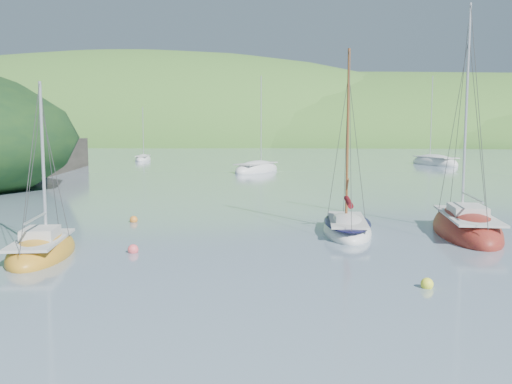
# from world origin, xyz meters

# --- Properties ---
(ground) EXTENTS (700.00, 700.00, 0.00)m
(ground) POSITION_xyz_m (0.00, 0.00, 0.00)
(ground) COLOR slate
(ground) RESTS_ON ground
(shoreline_hills) EXTENTS (690.00, 135.00, 56.00)m
(shoreline_hills) POSITION_xyz_m (-9.66, 172.42, 0.00)
(shoreline_hills) COLOR #43772D
(shoreline_hills) RESTS_ON ground
(daysailer_white) EXTENTS (2.26, 5.92, 9.05)m
(daysailer_white) POSITION_xyz_m (3.48, 8.91, 0.21)
(daysailer_white) COLOR white
(daysailer_white) RESTS_ON ground
(sloop_red) EXTENTS (2.81, 7.72, 11.33)m
(sloop_red) POSITION_xyz_m (8.84, 9.15, 0.22)
(sloop_red) COLOR maroon
(sloop_red) RESTS_ON ground
(sailboat_yellow) EXTENTS (3.19, 5.75, 7.20)m
(sailboat_yellow) POSITION_xyz_m (-8.23, 2.84, 0.17)
(sailboat_yellow) COLOR #C68621
(sailboat_yellow) RESTS_ON ground
(distant_sloop_a) EXTENTS (5.73, 8.42, 11.36)m
(distant_sloop_a) POSITION_xyz_m (-4.65, 44.64, 0.19)
(distant_sloop_a) COLOR white
(distant_sloop_a) RESTS_ON ground
(distant_sloop_b) EXTENTS (6.40, 9.27, 12.52)m
(distant_sloop_b) POSITION_xyz_m (17.10, 58.90, 0.20)
(distant_sloop_b) COLOR white
(distant_sloop_b) RESTS_ON ground
(distant_sloop_c) EXTENTS (2.99, 6.24, 8.55)m
(distant_sloop_c) POSITION_xyz_m (-23.63, 64.06, 0.16)
(distant_sloop_c) COLOR white
(distant_sloop_c) RESTS_ON ground
(mooring_buoys) EXTENTS (13.14, 11.12, 0.42)m
(mooring_buoys) POSITION_xyz_m (-2.79, 5.08, 0.12)
(mooring_buoys) COLOR #FAFF31
(mooring_buoys) RESTS_ON ground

